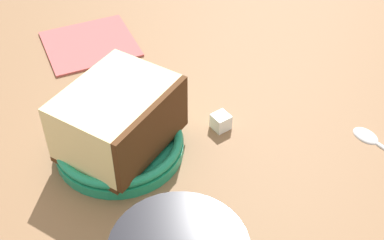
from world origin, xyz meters
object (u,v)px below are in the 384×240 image
(teaspoon, at_px, (384,146))
(sugar_cube, at_px, (221,122))
(folded_napkin, at_px, (90,43))
(cake_slice, at_px, (118,119))
(small_plate, at_px, (119,143))

(teaspoon, xyz_separation_m, sugar_cube, (-0.13, 0.11, 0.01))
(teaspoon, height_order, folded_napkin, teaspoon)
(teaspoon, distance_m, sugar_cube, 0.17)
(sugar_cube, bearing_deg, cake_slice, 169.95)
(cake_slice, height_order, teaspoon, cake_slice)
(small_plate, distance_m, teaspoon, 0.27)
(small_plate, relative_size, cake_slice, 0.94)
(folded_napkin, height_order, sugar_cube, sugar_cube)
(sugar_cube, bearing_deg, folded_napkin, 106.63)
(teaspoon, relative_size, folded_napkin, 1.18)
(cake_slice, relative_size, sugar_cube, 8.04)
(teaspoon, height_order, sugar_cube, sugar_cube)
(small_plate, relative_size, teaspoon, 1.00)
(small_plate, height_order, cake_slice, cake_slice)
(small_plate, relative_size, folded_napkin, 1.17)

